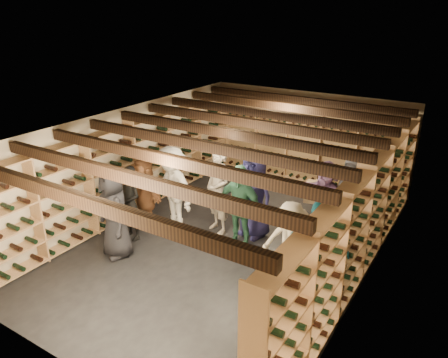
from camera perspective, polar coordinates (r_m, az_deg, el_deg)
ground at (r=9.06m, az=0.62°, el=-7.89°), size 8.00×8.00×0.00m
walls at (r=8.53m, az=0.66°, el=-0.89°), size 5.52×8.02×2.40m
ceiling at (r=8.13m, az=0.69°, el=6.92°), size 5.50×8.00×0.01m
ceiling_joists at (r=8.17m, az=0.69°, el=5.97°), size 5.40×7.12×0.18m
wine_rack_left at (r=10.06m, az=-11.92°, el=1.51°), size 0.32×7.50×2.15m
wine_rack_right at (r=7.69m, az=17.29°, el=-5.69°), size 0.32×7.50×2.15m
wine_rack_back at (r=11.81m, az=10.46°, el=4.71°), size 4.70×0.30×2.15m
crate_stack_left at (r=10.04m, az=2.72°, el=-2.07°), size 0.50×0.33×0.85m
crate_stack_right at (r=10.80m, az=11.91°, el=-1.73°), size 0.55×0.41×0.51m
crate_loose at (r=9.92m, az=12.81°, el=-5.13°), size 0.56×0.44×0.17m
person_0 at (r=8.40m, az=-14.13°, el=-4.20°), size 1.04×0.88×1.81m
person_1 at (r=8.98m, az=-12.14°, el=-3.13°), size 0.63×0.48×1.55m
person_3 at (r=7.59m, az=8.60°, el=-8.14°), size 1.07×0.79×1.48m
person_4 at (r=7.01m, az=11.75°, el=-9.54°), size 1.15×0.84×1.81m
person_5 at (r=9.45m, az=-10.38°, el=-1.74°), size 1.49×0.76×1.54m
person_6 at (r=8.86m, az=3.95°, el=-2.06°), size 1.00×0.76×1.82m
person_7 at (r=8.97m, az=-0.78°, el=-1.51°), size 0.81×0.69×1.87m
person_9 at (r=9.21m, az=-6.81°, el=-1.21°), size 1.29×0.92×1.82m
person_10 at (r=8.46m, az=2.00°, el=-3.62°), size 1.03×0.47×1.72m
person_11 at (r=9.20m, az=12.98°, el=-2.44°), size 1.55×0.93×1.60m
person_12 at (r=9.00m, az=16.47°, el=-2.52°), size 1.02×0.79×1.84m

